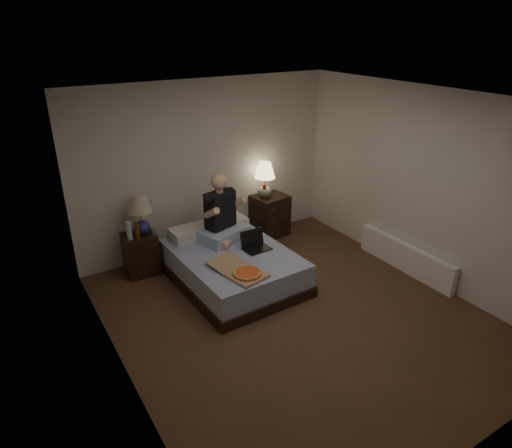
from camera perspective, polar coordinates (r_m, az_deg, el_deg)
floor at (r=5.55m, az=4.99°, el=-11.32°), size 4.00×4.50×0.00m
ceiling at (r=4.58m, az=6.15°, el=15.06°), size 4.00×4.50×0.00m
wall_back at (r=6.74m, az=-6.10°, el=7.12°), size 4.00×0.00×2.50m
wall_front at (r=3.65m, az=27.65°, el=-11.63°), size 4.00×0.00×2.50m
wall_left at (r=4.15m, az=-17.25°, el=-5.28°), size 0.00×4.50×2.50m
wall_right at (r=6.28m, az=20.33°, el=4.41°), size 0.00×4.50×2.50m
bed at (r=6.08m, az=-2.93°, el=-5.33°), size 1.39×1.82×0.45m
nightstand_left at (r=6.44m, az=-14.22°, el=-3.65°), size 0.48×0.44×0.57m
nightstand_right at (r=7.35m, az=1.72°, el=1.10°), size 0.57×0.53×0.67m
lamp_left at (r=6.24m, az=-14.23°, el=1.16°), size 0.36×0.36×0.56m
lamp_right at (r=7.07m, az=1.10°, el=5.52°), size 0.38×0.38×0.56m
water_bottle at (r=6.18m, az=-15.57°, el=-0.80°), size 0.07×0.07×0.25m
soda_can at (r=6.27m, az=-12.75°, el=-0.86°), size 0.07×0.07×0.10m
beer_bottle_left at (r=6.17m, az=-14.64°, el=-0.83°), size 0.06×0.06×0.23m
beer_bottle_right at (r=7.07m, az=1.07°, el=4.09°), size 0.06×0.06×0.23m
person at (r=6.14m, az=-4.20°, el=2.07°), size 0.78×0.68×0.93m
laptop at (r=5.96m, az=0.12°, el=-2.19°), size 0.35×0.30×0.24m
pizza_box at (r=5.39m, az=-1.12°, el=-6.24°), size 0.55×0.83×0.08m
radiator at (r=6.67m, az=18.15°, el=-3.97°), size 0.10×1.60×0.40m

